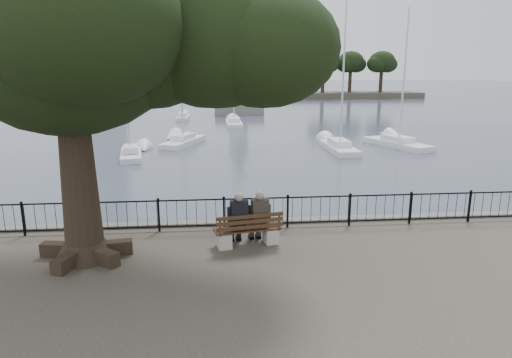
{
  "coord_description": "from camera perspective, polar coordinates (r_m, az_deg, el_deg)",
  "views": [
    {
      "loc": [
        -1.24,
        -11.03,
        4.93
      ],
      "look_at": [
        0.0,
        2.5,
        1.6
      ],
      "focal_mm": 32.0,
      "sensor_mm": 36.0,
      "label": 1
    }
  ],
  "objects": [
    {
      "name": "sailboat_b",
      "position": [
        36.46,
        -9.06,
        4.79
      ],
      "size": [
        3.46,
        5.73,
        11.9
      ],
      "color": "white",
      "rests_on": "ground"
    },
    {
      "name": "lion_monument",
      "position": [
        61.15,
        -2.24,
        10.38
      ],
      "size": [
        6.24,
        6.24,
        9.14
      ],
      "color": "#63615A",
      "rests_on": "ground"
    },
    {
      "name": "far_shore",
      "position": [
        94.39,
        11.5,
        12.34
      ],
      "size": [
        30.0,
        8.6,
        9.18
      ],
      "color": "#3D3830",
      "rests_on": "ground"
    },
    {
      "name": "tree",
      "position": [
        12.16,
        -18.73,
        17.13
      ],
      "size": [
        10.78,
        7.53,
        8.8
      ],
      "color": "black",
      "rests_on": "ground"
    },
    {
      "name": "person_right",
      "position": [
        13.06,
        0.3,
        -4.97
      ],
      "size": [
        0.54,
        0.85,
        1.6
      ],
      "color": "#282420",
      "rests_on": "ground"
    },
    {
      "name": "sailboat_f",
      "position": [
        48.13,
        -2.76,
        7.11
      ],
      "size": [
        1.58,
        5.61,
        12.21
      ],
      "color": "white",
      "rests_on": "ground"
    },
    {
      "name": "sailboat_c",
      "position": [
        33.85,
        10.33,
        4.02
      ],
      "size": [
        1.65,
        5.79,
        11.24
      ],
      "color": "white",
      "rests_on": "ground"
    },
    {
      "name": "sailboat_a",
      "position": [
        31.94,
        -15.36,
        3.14
      ],
      "size": [
        2.07,
        4.92,
        9.64
      ],
      "color": "white",
      "rests_on": "ground"
    },
    {
      "name": "lighthouse",
      "position": [
        75.26,
        -19.11,
        18.44
      ],
      "size": [
        10.07,
        10.07,
        30.8
      ],
      "color": "#63615A",
      "rests_on": "ground"
    },
    {
      "name": "sailboat_h",
      "position": [
        54.82,
        -9.12,
        7.78
      ],
      "size": [
        1.43,
        4.95,
        11.9
      ],
      "color": "white",
      "rests_on": "ground"
    },
    {
      "name": "harbor",
      "position": [
        15.1,
        -0.18,
        -7.31
      ],
      "size": [
        260.0,
        260.0,
        1.2
      ],
      "color": "#63615A",
      "rests_on": "ground"
    },
    {
      "name": "bench",
      "position": [
        13.0,
        -1.0,
        -6.85
      ],
      "size": [
        1.98,
        0.92,
        1.01
      ],
      "color": "#A39E91",
      "rests_on": "ground"
    },
    {
      "name": "person_left",
      "position": [
        12.91,
        -2.27,
        -5.2
      ],
      "size": [
        0.54,
        0.85,
        1.6
      ],
      "color": "black",
      "rests_on": "ground"
    },
    {
      "name": "railing",
      "position": [
        14.28,
        0.0,
        -4.06
      ],
      "size": [
        22.06,
        0.06,
        1.0
      ],
      "color": "black",
      "rests_on": "ground"
    },
    {
      "name": "sailboat_d",
      "position": [
        36.6,
        17.25,
        4.3
      ],
      "size": [
        3.8,
        6.27,
        10.33
      ],
      "color": "white",
      "rests_on": "ground"
    }
  ]
}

